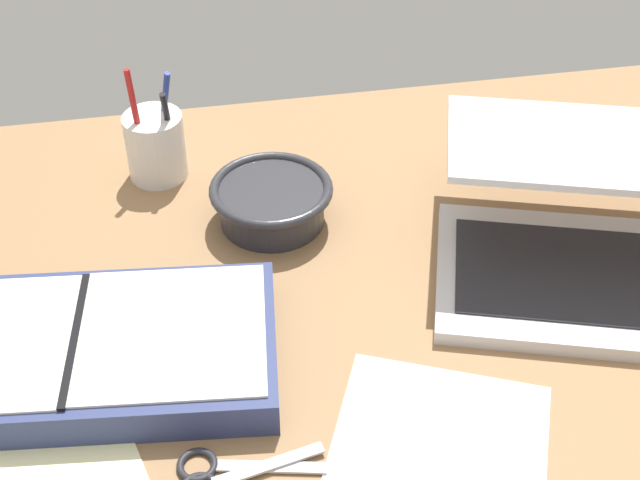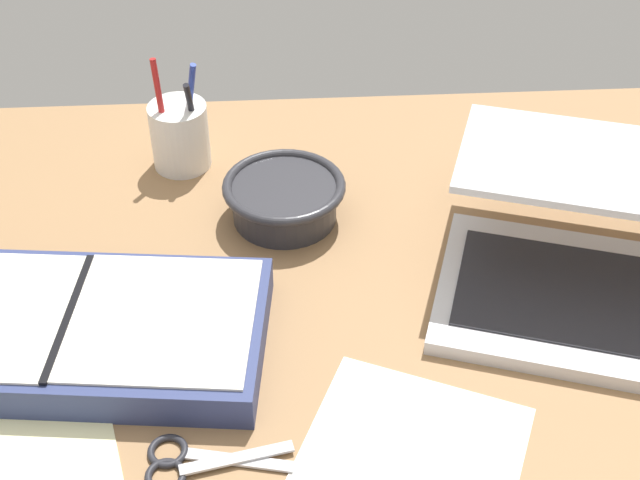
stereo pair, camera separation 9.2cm
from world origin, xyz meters
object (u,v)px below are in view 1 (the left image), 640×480
at_px(planner, 78,352).
at_px(scissors, 217,475).
at_px(pen_cup, 156,145).
at_px(laptop, 593,234).
at_px(bowl, 272,201).

bearing_deg(planner, scissors, -45.69).
bearing_deg(planner, pen_cup, 80.22).
xyz_separation_m(laptop, pen_cup, (-0.48, 0.28, -0.01)).
relative_size(planner, scissors, 3.06).
bearing_deg(bowl, scissors, -105.93).
distance_m(bowl, scissors, 0.38).
relative_size(pen_cup, scissors, 1.17).
height_order(pen_cup, planner, pen_cup).
height_order(planner, scissors, planner).
xyz_separation_m(planner, scissors, (0.13, -0.16, -0.02)).
xyz_separation_m(laptop, bowl, (-0.35, 0.16, -0.02)).
distance_m(planner, scissors, 0.21).
relative_size(bowl, planner, 0.36).
bearing_deg(bowl, pen_cup, 137.27).
relative_size(pen_cup, planner, 0.38).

